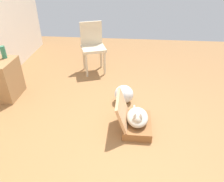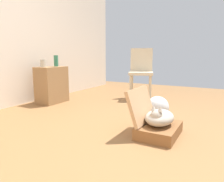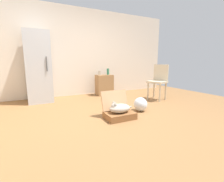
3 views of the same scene
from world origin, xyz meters
name	(u,v)px [view 3 (image 3 of 3)]	position (x,y,z in m)	size (l,w,h in m)	color
ground_plane	(107,116)	(0.00, 0.00, 0.00)	(7.68, 7.68, 0.00)	olive
wall_back	(75,53)	(0.00, 2.26, 1.30)	(6.40, 0.15, 2.60)	beige
suitcase_base	(120,115)	(0.15, -0.25, 0.06)	(0.52, 0.38, 0.12)	brown
suitcase_lid	(115,100)	(0.15, -0.04, 0.30)	(0.52, 0.38, 0.04)	tan
cat	(119,108)	(0.14, -0.25, 0.20)	(0.47, 0.28, 0.22)	#B2A899
plastic_bag_white	(140,104)	(0.76, -0.04, 0.14)	(0.27, 0.30, 0.29)	silver
refrigerator	(38,67)	(-1.07, 1.80, 0.88)	(0.58, 0.68, 1.76)	#B7BABC
side_table	(104,85)	(0.77, 1.85, 0.31)	(0.51, 0.33, 0.63)	olive
vase_tall	(100,73)	(0.64, 1.90, 0.69)	(0.09, 0.09, 0.12)	#B7AD99
vase_short	(108,72)	(0.89, 1.85, 0.72)	(0.07, 0.07, 0.19)	#2D7051
chair	(158,80)	(1.83, 0.61, 0.53)	(0.53, 0.55, 0.95)	beige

